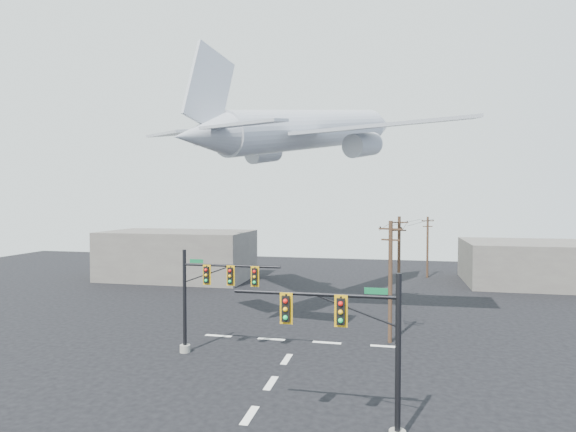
% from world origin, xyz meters
% --- Properties ---
extents(ground, '(120.00, 120.00, 0.00)m').
position_xyz_m(ground, '(0.00, 0.00, 0.00)').
color(ground, black).
rests_on(ground, ground).
extents(lane_markings, '(14.00, 21.20, 0.01)m').
position_xyz_m(lane_markings, '(0.00, 5.33, 0.01)').
color(lane_markings, white).
rests_on(lane_markings, ground).
extents(signal_mast_near, '(7.34, 0.77, 7.01)m').
position_xyz_m(signal_mast_near, '(5.13, -1.15, 3.79)').
color(signal_mast_near, gray).
rests_on(signal_mast_near, ground).
extents(signal_mast_far, '(6.76, 0.74, 6.74)m').
position_xyz_m(signal_mast_far, '(-5.19, 7.91, 3.82)').
color(signal_mast_far, gray).
rests_on(signal_mast_far, ground).
extents(utility_pole_a, '(1.65, 0.68, 8.53)m').
position_xyz_m(utility_pole_a, '(6.30, 12.96, 4.46)').
color(utility_pole_a, '#4A321F').
rests_on(utility_pole_a, ground).
extents(utility_pole_b, '(1.68, 0.50, 8.41)m').
position_xyz_m(utility_pole_b, '(7.06, 25.37, 4.40)').
color(utility_pole_b, '#4A321F').
rests_on(utility_pole_b, ground).
extents(utility_pole_c, '(1.56, 0.58, 7.80)m').
position_xyz_m(utility_pole_c, '(10.85, 42.42, 4.08)').
color(utility_pole_c, '#4A321F').
rests_on(utility_pole_c, ground).
extents(power_lines, '(6.04, 29.46, 0.37)m').
position_xyz_m(power_lines, '(8.01, 27.77, 7.65)').
color(power_lines, black).
extents(airliner, '(26.74, 29.30, 8.18)m').
position_xyz_m(airliner, '(-0.65, 20.95, 16.09)').
color(airliner, '#A9ADB5').
extents(building_left, '(18.00, 10.00, 6.00)m').
position_xyz_m(building_left, '(-20.00, 35.00, 3.00)').
color(building_left, '#656159').
rests_on(building_left, ground).
extents(building_right, '(14.00, 12.00, 5.00)m').
position_xyz_m(building_right, '(22.00, 40.00, 2.50)').
color(building_right, '#656159').
rests_on(building_right, ground).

